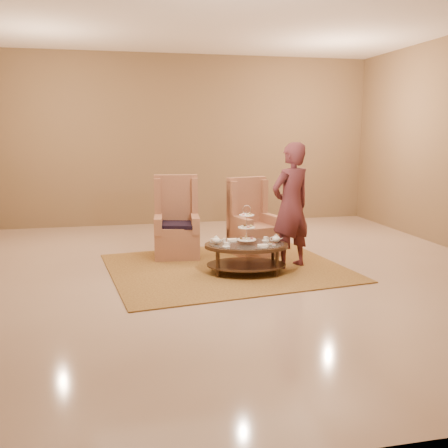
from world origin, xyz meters
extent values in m
plane|color=#C2A790|center=(0.00, 0.00, 0.00)|extent=(8.00, 8.00, 0.00)
cube|color=white|center=(0.00, 0.00, 0.00)|extent=(8.00, 8.00, 0.02)
cube|color=olive|center=(0.00, 4.00, 1.75)|extent=(8.00, 0.04, 3.50)
cube|color=olive|center=(0.05, 0.25, 0.01)|extent=(3.56, 3.10, 0.02)
cylinder|color=black|center=(-0.16, -0.22, 0.19)|extent=(0.05, 0.05, 0.38)
cylinder|color=black|center=(0.61, -0.37, 0.19)|extent=(0.05, 0.05, 0.38)
cylinder|color=black|center=(-0.09, 0.18, 0.19)|extent=(0.05, 0.05, 0.38)
cylinder|color=black|center=(0.69, 0.04, 0.19)|extent=(0.05, 0.05, 0.38)
cylinder|color=silver|center=(0.26, -0.09, 0.66)|extent=(0.01, 0.01, 0.47)
torus|color=silver|center=(0.26, -0.09, 0.90)|extent=(0.12, 0.03, 0.12)
cylinder|color=white|center=(0.26, -0.09, 0.49)|extent=(0.31, 0.31, 0.01)
cylinder|color=white|center=(0.26, -0.09, 0.65)|extent=(0.27, 0.27, 0.01)
cylinder|color=white|center=(0.26, -0.09, 0.82)|extent=(0.24, 0.24, 0.01)
cylinder|color=#BB6360|center=(0.33, -0.11, 0.51)|extent=(0.04, 0.04, 0.03)
cylinder|color=tan|center=(0.27, -0.02, 0.51)|extent=(0.04, 0.04, 0.03)
cylinder|color=brown|center=(0.19, -0.08, 0.51)|extent=(0.04, 0.04, 0.03)
cylinder|color=#EEE8C9|center=(0.25, -0.16, 0.51)|extent=(0.04, 0.04, 0.03)
ellipsoid|color=tan|center=(0.33, -0.08, 0.67)|extent=(0.05, 0.05, 0.03)
ellipsoid|color=brown|center=(0.25, -0.03, 0.67)|extent=(0.05, 0.05, 0.03)
ellipsoid|color=#EEE8C9|center=(0.20, -0.10, 0.67)|extent=(0.05, 0.05, 0.03)
ellipsoid|color=#BB6360|center=(0.27, -0.16, 0.67)|extent=(0.05, 0.05, 0.03)
cube|color=brown|center=(0.31, -0.07, 0.84)|extent=(0.05, 0.04, 0.02)
cube|color=#EEE8C9|center=(0.24, -0.04, 0.84)|extent=(0.05, 0.04, 0.02)
cube|color=#BB6360|center=(0.21, -0.12, 0.84)|extent=(0.05, 0.04, 0.02)
cube|color=tan|center=(0.28, -0.14, 0.84)|extent=(0.05, 0.04, 0.02)
ellipsoid|color=white|center=(-0.15, -0.04, 0.48)|extent=(0.13, 0.13, 0.09)
cylinder|color=white|center=(-0.15, -0.04, 0.53)|extent=(0.06, 0.06, 0.01)
sphere|color=white|center=(-0.15, -0.04, 0.54)|extent=(0.02, 0.02, 0.02)
cone|color=white|center=(-0.08, -0.05, 0.49)|extent=(0.07, 0.03, 0.05)
torus|color=white|center=(-0.20, -0.03, 0.48)|extent=(0.06, 0.02, 0.06)
ellipsoid|color=white|center=(0.68, -0.12, 0.48)|extent=(0.13, 0.13, 0.09)
cylinder|color=white|center=(0.68, -0.12, 0.53)|extent=(0.06, 0.06, 0.01)
sphere|color=white|center=(0.68, -0.12, 0.54)|extent=(0.02, 0.02, 0.02)
cone|color=white|center=(0.75, -0.13, 0.49)|extent=(0.07, 0.03, 0.05)
torus|color=white|center=(0.62, -0.11, 0.48)|extent=(0.06, 0.02, 0.06)
cylinder|color=white|center=(-0.05, -0.21, 0.43)|extent=(0.12, 0.12, 0.01)
cylinder|color=white|center=(-0.05, -0.21, 0.46)|extent=(0.07, 0.07, 0.05)
torus|color=white|center=(-0.01, -0.21, 0.46)|extent=(0.03, 0.01, 0.03)
cylinder|color=white|center=(0.57, 0.02, 0.43)|extent=(0.12, 0.12, 0.01)
cylinder|color=white|center=(0.57, 0.02, 0.46)|extent=(0.07, 0.07, 0.05)
torus|color=white|center=(0.60, 0.02, 0.46)|extent=(0.03, 0.01, 0.03)
cylinder|color=white|center=(0.11, 0.13, 0.43)|extent=(0.18, 0.18, 0.01)
cube|color=beige|center=(0.11, 0.13, 0.45)|extent=(0.13, 0.10, 0.02)
cylinder|color=white|center=(0.43, -0.31, 0.43)|extent=(0.18, 0.18, 0.01)
cube|color=beige|center=(0.43, -0.31, 0.45)|extent=(0.13, 0.10, 0.02)
cylinder|color=white|center=(-0.02, 0.05, 0.46)|extent=(0.05, 0.05, 0.06)
cylinder|color=white|center=(0.59, -0.29, 0.44)|extent=(0.06, 0.06, 0.01)
cylinder|color=#BB6360|center=(0.59, -0.29, 0.45)|extent=(0.04, 0.04, 0.01)
cylinder|color=white|center=(0.57, -0.20, 0.44)|extent=(0.06, 0.06, 0.01)
cylinder|color=brown|center=(0.57, -0.20, 0.45)|extent=(0.04, 0.04, 0.01)
cylinder|color=white|center=(-0.06, 0.14, 0.44)|extent=(0.06, 0.06, 0.01)
cylinder|color=#EEE8C9|center=(-0.06, 0.14, 0.45)|extent=(0.04, 0.04, 0.01)
cube|color=#A66B4E|center=(-0.56, 1.05, 0.20)|extent=(0.75, 0.75, 0.41)
cube|color=#A66B4E|center=(-0.56, 1.00, 0.46)|extent=(0.64, 0.64, 0.10)
cube|color=#A66B4E|center=(-0.53, 1.33, 0.63)|extent=(0.69, 0.21, 1.27)
cube|color=#A66B4E|center=(-0.82, 1.32, 0.92)|extent=(0.12, 0.22, 0.58)
cube|color=#A66B4E|center=(-0.24, 1.26, 0.92)|extent=(0.12, 0.22, 0.58)
cube|color=#A66B4E|center=(-0.84, 1.03, 0.54)|extent=(0.18, 0.62, 0.25)
cube|color=#A66B4E|center=(-0.28, 0.97, 0.54)|extent=(0.18, 0.62, 0.25)
cube|color=black|center=(-0.56, 0.97, 0.53)|extent=(0.64, 0.60, 0.06)
cube|color=#A66B4E|center=(0.66, 0.92, 0.20)|extent=(0.80, 0.80, 0.39)
cube|color=#A66B4E|center=(0.67, 0.88, 0.44)|extent=(0.68, 0.68, 0.09)
cube|color=#A66B4E|center=(0.59, 1.19, 0.61)|extent=(0.67, 0.29, 1.22)
cube|color=#A66B4E|center=(0.33, 1.08, 0.89)|extent=(0.14, 0.22, 0.56)
cube|color=#A66B4E|center=(0.87, 1.22, 0.89)|extent=(0.14, 0.22, 0.56)
cube|color=#A66B4E|center=(0.41, 0.81, 0.52)|extent=(0.26, 0.60, 0.24)
cube|color=#A66B4E|center=(0.94, 0.95, 0.52)|extent=(0.26, 0.60, 0.24)
imported|color=#532329|center=(0.96, 0.10, 0.90)|extent=(0.77, 0.64, 1.79)
camera|label=1|loc=(-1.45, -6.53, 1.94)|focal=40.00mm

